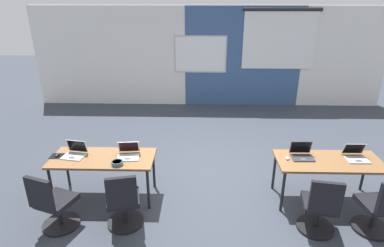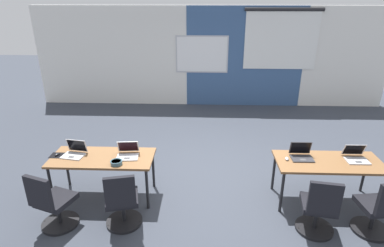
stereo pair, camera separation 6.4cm
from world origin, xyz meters
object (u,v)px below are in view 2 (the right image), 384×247
at_px(snack_bowl, 116,162).
at_px(chair_near_left_inner, 122,204).
at_px(desk_near_right, 328,165).
at_px(mouse_near_left_end, 57,154).
at_px(chair_near_left_end, 53,205).
at_px(chair_near_right_end, 379,211).
at_px(laptop_near_left_inner, 128,153).
at_px(desk_near_left, 103,160).
at_px(laptop_near_right_end, 356,157).
at_px(laptop_near_left_end, 74,152).
at_px(laptop_near_right_inner, 301,155).
at_px(mouse_near_right_inner, 287,159).
at_px(chair_near_right_inner, 319,210).

bearing_deg(snack_bowl, chair_near_left_inner, -69.97).
bearing_deg(desk_near_right, snack_bowl, -176.00).
distance_m(mouse_near_left_end, chair_near_left_end, 0.91).
relative_size(chair_near_right_end, laptop_near_left_inner, 2.57).
bearing_deg(desk_near_left, laptop_near_right_end, 0.95).
bearing_deg(chair_near_left_end, desk_near_right, -149.43).
xyz_separation_m(laptop_near_left_end, chair_near_right_end, (4.40, -0.79, -0.39)).
bearing_deg(snack_bowl, chair_near_left_end, -143.99).
bearing_deg(laptop_near_right_inner, desk_near_right, -14.69).
bearing_deg(laptop_near_left_end, chair_near_left_end, -82.85).
distance_m(desk_near_right, snack_bowl, 3.22).
bearing_deg(mouse_near_left_end, laptop_near_right_inner, 1.20).
distance_m(laptop_near_left_end, laptop_near_right_end, 4.37).
relative_size(chair_near_left_end, laptop_near_right_end, 2.76).
bearing_deg(mouse_near_right_inner, mouse_near_left_end, -179.90).
distance_m(desk_near_right, laptop_near_left_end, 3.95).
bearing_deg(chair_near_right_inner, laptop_near_right_inner, -77.86).
relative_size(laptop_near_right_inner, snack_bowl, 1.89).
bearing_deg(laptop_near_right_end, chair_near_left_inner, -167.94).
height_order(desk_near_right, chair_near_right_inner, chair_near_right_inner).
bearing_deg(chair_near_right_end, laptop_near_right_inner, -51.14).
xyz_separation_m(laptop_near_right_end, mouse_near_right_inner, (-1.05, -0.04, -0.03)).
distance_m(chair_near_left_inner, snack_bowl, 0.65).
distance_m(laptop_near_right_end, mouse_near_right_inner, 1.06).
bearing_deg(chair_near_right_inner, chair_near_left_end, 9.70).
bearing_deg(desk_near_left, mouse_near_right_inner, 0.45).
bearing_deg(chair_near_left_inner, desk_near_right, -179.54).
xyz_separation_m(laptop_near_left_end, mouse_near_left_end, (-0.27, -0.02, -0.03)).
height_order(laptop_near_right_end, chair_near_left_inner, laptop_near_right_end).
bearing_deg(laptop_near_left_inner, snack_bowl, -118.38).
bearing_deg(desk_near_left, desk_near_right, 0.00).
bearing_deg(laptop_near_right_inner, desk_near_left, -179.23).
xyz_separation_m(mouse_near_left_end, laptop_near_right_inner, (3.82, 0.08, 0.03)).
xyz_separation_m(chair_near_left_end, mouse_near_right_inner, (3.35, 0.81, 0.36)).
bearing_deg(chair_near_right_inner, laptop_near_left_end, -3.27).
relative_size(mouse_near_right_inner, chair_near_left_inner, 0.12).
bearing_deg(laptop_near_right_inner, mouse_near_right_inner, -163.66).
height_order(mouse_near_right_inner, chair_near_left_inner, chair_near_left_inner).
bearing_deg(desk_near_right, laptop_near_right_inner, 166.33).
relative_size(desk_near_right, chair_near_left_inner, 1.74).
distance_m(chair_near_left_end, laptop_near_right_end, 4.51).
relative_size(mouse_near_left_end, laptop_near_right_inner, 0.33).
xyz_separation_m(desk_near_right, chair_near_left_inner, (-3.03, -0.72, -0.28)).
bearing_deg(chair_near_right_inner, laptop_near_right_end, -124.12).
height_order(laptop_near_right_inner, laptop_near_left_inner, laptop_near_right_inner).
distance_m(chair_near_left_end, chair_near_right_end, 4.43).
distance_m(laptop_near_right_inner, chair_near_right_inner, 0.94).
bearing_deg(chair_near_left_end, laptop_near_right_inner, -146.77).
bearing_deg(laptop_near_right_end, snack_bowl, -176.15).
relative_size(mouse_near_left_end, snack_bowl, 0.61).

